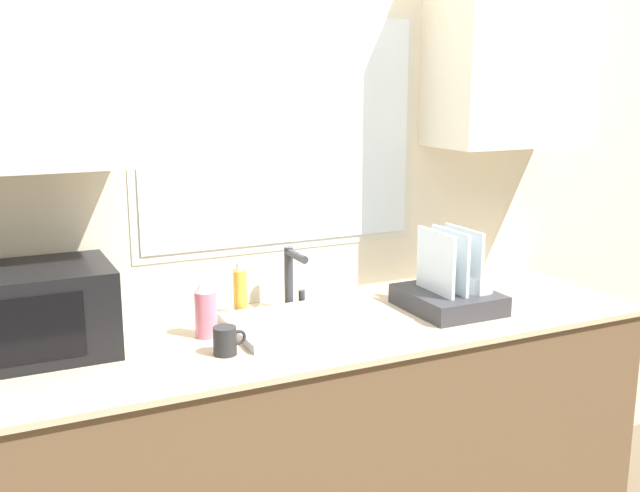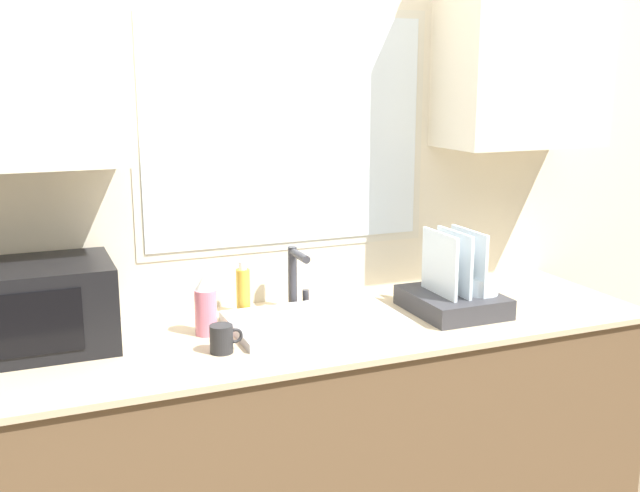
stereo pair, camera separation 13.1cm
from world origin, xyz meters
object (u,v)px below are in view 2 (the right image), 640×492
(microwave, at_px, (42,306))
(spray_bottle, at_px, (206,305))
(mug_near_sink, at_px, (222,339))
(soap_bottle, at_px, (243,290))
(dish_rack, at_px, (455,293))
(faucet, at_px, (296,273))

(microwave, bearing_deg, spray_bottle, -8.09)
(microwave, height_order, mug_near_sink, microwave)
(spray_bottle, relative_size, mug_near_sink, 1.98)
(spray_bottle, height_order, soap_bottle, spray_bottle)
(dish_rack, relative_size, soap_bottle, 1.80)
(spray_bottle, bearing_deg, microwave, 171.91)
(spray_bottle, relative_size, soap_bottle, 1.08)
(mug_near_sink, bearing_deg, microwave, 153.40)
(microwave, xyz_separation_m, spray_bottle, (0.49, -0.07, -0.04))
(faucet, height_order, microwave, microwave)
(microwave, relative_size, dish_rack, 1.24)
(microwave, xyz_separation_m, soap_bottle, (0.66, 0.10, -0.05))
(microwave, height_order, spray_bottle, microwave)
(dish_rack, bearing_deg, microwave, 172.93)
(microwave, relative_size, soap_bottle, 2.24)
(dish_rack, bearing_deg, faucet, 154.37)
(faucet, height_order, mug_near_sink, faucet)
(microwave, relative_size, spray_bottle, 2.08)
(soap_bottle, bearing_deg, mug_near_sink, -116.21)
(microwave, bearing_deg, faucet, 5.07)
(soap_bottle, distance_m, mug_near_sink, 0.39)
(microwave, xyz_separation_m, dish_rack, (1.35, -0.17, -0.06))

